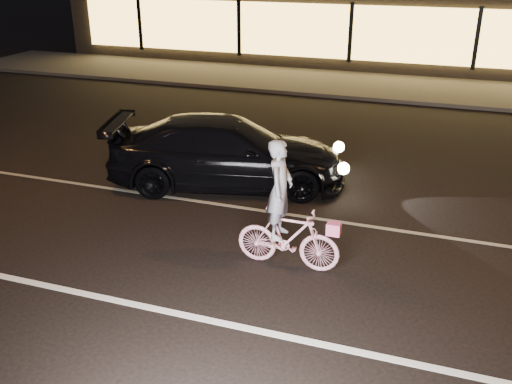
% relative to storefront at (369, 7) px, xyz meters
% --- Properties ---
extents(ground, '(90.00, 90.00, 0.00)m').
position_rel_storefront_xyz_m(ground, '(0.00, -18.97, -2.15)').
color(ground, black).
rests_on(ground, ground).
extents(lane_stripe_near, '(60.00, 0.12, 0.01)m').
position_rel_storefront_xyz_m(lane_stripe_near, '(0.00, -20.47, -2.14)').
color(lane_stripe_near, silver).
rests_on(lane_stripe_near, ground).
extents(lane_stripe_far, '(60.00, 0.10, 0.01)m').
position_rel_storefront_xyz_m(lane_stripe_far, '(0.00, -16.97, -2.14)').
color(lane_stripe_far, gray).
rests_on(lane_stripe_far, ground).
extents(sidewalk, '(30.00, 4.00, 0.12)m').
position_rel_storefront_xyz_m(sidewalk, '(0.00, -5.97, -2.09)').
color(sidewalk, '#383533').
rests_on(sidewalk, ground).
extents(storefront, '(25.40, 8.42, 4.20)m').
position_rel_storefront_xyz_m(storefront, '(0.00, 0.00, 0.00)').
color(storefront, black).
rests_on(storefront, ground).
extents(cyclist, '(1.63, 0.56, 2.05)m').
position_rel_storefront_xyz_m(cyclist, '(1.72, -18.76, -1.42)').
color(cyclist, '#D73265').
rests_on(cyclist, ground).
extents(sedan, '(5.21, 3.19, 1.41)m').
position_rel_storefront_xyz_m(sedan, '(-0.35, -15.92, -1.44)').
color(sedan, black).
rests_on(sedan, ground).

